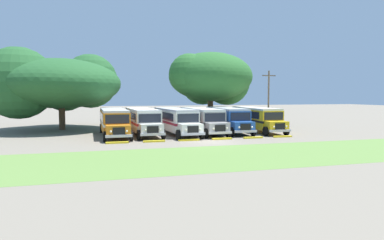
% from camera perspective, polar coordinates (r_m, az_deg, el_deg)
% --- Properties ---
extents(ground_plane, '(220.00, 220.00, 0.00)m').
position_cam_1_polar(ground_plane, '(31.46, 2.97, -3.66)').
color(ground_plane, slate).
extents(foreground_grass_strip, '(80.00, 9.55, 0.01)m').
position_cam_1_polar(foreground_grass_strip, '(24.67, 8.52, -5.86)').
color(foreground_grass_strip, olive).
rests_on(foreground_grass_strip, ground_plane).
extents(parked_bus_slot_0, '(2.88, 10.86, 2.82)m').
position_cam_1_polar(parked_bus_slot_0, '(36.89, -12.96, -0.14)').
color(parked_bus_slot_0, orange).
rests_on(parked_bus_slot_0, ground_plane).
extents(parked_bus_slot_1, '(3.03, 10.88, 2.82)m').
position_cam_1_polar(parked_bus_slot_1, '(37.66, -8.32, 0.00)').
color(parked_bus_slot_1, silver).
rests_on(parked_bus_slot_1, ground_plane).
extents(parked_bus_slot_2, '(3.29, 10.93, 2.82)m').
position_cam_1_polar(parked_bus_slot_2, '(37.50, -2.79, 0.03)').
color(parked_bus_slot_2, silver).
rests_on(parked_bus_slot_2, ground_plane).
extents(parked_bus_slot_3, '(2.84, 10.86, 2.82)m').
position_cam_1_polar(parked_bus_slot_3, '(38.68, 1.63, 0.16)').
color(parked_bus_slot_3, '#9E9993').
rests_on(parked_bus_slot_3, ground_plane).
extents(parked_bus_slot_4, '(3.11, 10.90, 2.82)m').
position_cam_1_polar(parked_bus_slot_4, '(40.25, 5.91, 0.29)').
color(parked_bus_slot_4, '#23519E').
rests_on(parked_bus_slot_4, ground_plane).
extents(parked_bus_slot_5, '(2.95, 10.87, 2.82)m').
position_cam_1_polar(parked_bus_slot_5, '(41.37, 10.76, 0.34)').
color(parked_bus_slot_5, yellow).
rests_on(parked_bus_slot_5, ground_plane).
extents(curb_wheelstop_0, '(2.00, 0.36, 0.15)m').
position_cam_1_polar(curb_wheelstop_0, '(30.99, -12.45, -3.73)').
color(curb_wheelstop_0, yellow).
rests_on(curb_wheelstop_0, ground_plane).
extents(curb_wheelstop_1, '(2.00, 0.36, 0.15)m').
position_cam_1_polar(curb_wheelstop_1, '(31.36, -6.38, -3.57)').
color(curb_wheelstop_1, yellow).
rests_on(curb_wheelstop_1, ground_plane).
extents(curb_wheelstop_2, '(2.00, 0.36, 0.15)m').
position_cam_1_polar(curb_wheelstop_2, '(32.06, -0.51, -3.38)').
color(curb_wheelstop_2, yellow).
rests_on(curb_wheelstop_2, ground_plane).
extents(curb_wheelstop_3, '(2.00, 0.36, 0.15)m').
position_cam_1_polar(curb_wheelstop_3, '(33.08, 5.04, -3.16)').
color(curb_wheelstop_3, yellow).
rests_on(curb_wheelstop_3, ground_plane).
extents(curb_wheelstop_4, '(2.00, 0.36, 0.15)m').
position_cam_1_polar(curb_wheelstop_4, '(34.40, 10.22, -2.93)').
color(curb_wheelstop_4, yellow).
rests_on(curb_wheelstop_4, ground_plane).
extents(curb_wheelstop_5, '(2.00, 0.36, 0.15)m').
position_cam_1_polar(curb_wheelstop_5, '(35.97, 14.98, -2.70)').
color(curb_wheelstop_5, yellow).
rests_on(curb_wheelstop_5, ground_plane).
extents(broad_shade_tree, '(12.56, 12.67, 10.33)m').
position_cam_1_polar(broad_shade_tree, '(49.17, 3.06, 6.94)').
color(broad_shade_tree, brown).
rests_on(broad_shade_tree, ground_plane).
extents(secondary_tree, '(15.98, 16.03, 9.91)m').
position_cam_1_polar(secondary_tree, '(45.83, -21.75, 5.71)').
color(secondary_tree, brown).
rests_on(secondary_tree, ground_plane).
extents(utility_pole, '(1.80, 0.20, 7.31)m').
position_cam_1_polar(utility_pole, '(43.20, 12.72, 3.56)').
color(utility_pole, brown).
rests_on(utility_pole, ground_plane).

